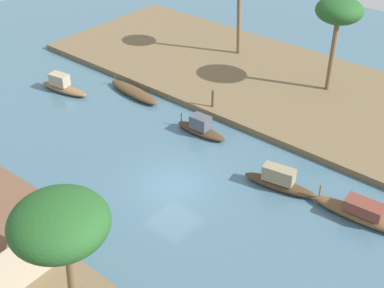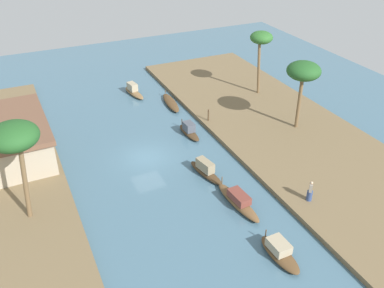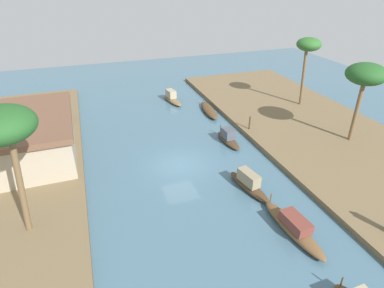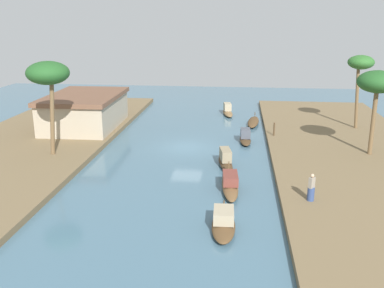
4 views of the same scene
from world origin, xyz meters
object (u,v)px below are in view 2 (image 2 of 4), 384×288
(sampan_with_red_awning, at_px, (189,131))
(sampan_foreground, at_px, (171,103))
(palm_tree_left_near, at_px, (304,72))
(riverside_building, at_px, (8,139))
(sampan_open_hull, at_px, (279,252))
(mooring_post, at_px, (208,115))
(palm_tree_right_tall, at_px, (14,138))
(sampan_midstream, at_px, (238,201))
(sampan_upstream_small, at_px, (206,170))
(palm_tree_left_far, at_px, (261,40))
(person_on_near_bank, at_px, (310,193))
(sampan_downstream_large, at_px, (134,91))

(sampan_with_red_awning, relative_size, sampan_foreground, 0.73)
(sampan_with_red_awning, distance_m, palm_tree_left_near, 11.27)
(riverside_building, bearing_deg, sampan_foreground, -76.32)
(sampan_open_hull, height_order, mooring_post, mooring_post)
(sampan_open_hull, bearing_deg, mooring_post, -14.05)
(riverside_building, bearing_deg, mooring_post, -95.27)
(sampan_open_hull, height_order, palm_tree_right_tall, palm_tree_right_tall)
(sampan_open_hull, relative_size, sampan_foreground, 0.74)
(sampan_open_hull, distance_m, palm_tree_left_near, 17.22)
(sampan_midstream, height_order, palm_tree_left_near, palm_tree_left_near)
(sampan_upstream_small, bearing_deg, palm_tree_left_far, -57.05)
(sampan_upstream_small, bearing_deg, person_on_near_bank, -151.83)
(sampan_with_red_awning, xyz_separation_m, person_on_near_bank, (-12.65, -3.53, 0.61))
(sampan_downstream_large, distance_m, sampan_upstream_small, 16.99)
(mooring_post, height_order, palm_tree_right_tall, palm_tree_right_tall)
(sampan_with_red_awning, xyz_separation_m, sampan_open_hull, (-15.93, 1.24, -0.02))
(palm_tree_left_near, distance_m, riverside_building, 25.26)
(mooring_post, height_order, palm_tree_left_near, palm_tree_left_near)
(sampan_with_red_awning, bearing_deg, sampan_midstream, 171.71)
(sampan_midstream, distance_m, sampan_downstream_large, 21.29)
(palm_tree_left_far, relative_size, palm_tree_right_tall, 0.96)
(palm_tree_left_near, bearing_deg, sampan_upstream_small, 105.24)
(sampan_with_red_awning, xyz_separation_m, sampan_upstream_small, (-6.37, 1.48, 0.05))
(sampan_upstream_small, xyz_separation_m, riverside_building, (8.68, 13.51, 1.49))
(sampan_downstream_large, height_order, palm_tree_left_far, palm_tree_left_far)
(palm_tree_right_tall, bearing_deg, sampan_foreground, -50.23)
(sampan_with_red_awning, relative_size, palm_tree_left_near, 0.55)
(mooring_post, bearing_deg, sampan_downstream_large, 24.37)
(sampan_downstream_large, relative_size, sampan_upstream_small, 0.99)
(sampan_downstream_large, height_order, person_on_near_bank, person_on_near_bank)
(sampan_foreground, relative_size, riverside_building, 0.50)
(palm_tree_left_far, bearing_deg, sampan_open_hull, 151.00)
(sampan_midstream, height_order, sampan_foreground, sampan_midstream)
(sampan_downstream_large, relative_size, person_on_near_bank, 2.47)
(sampan_downstream_large, xyz_separation_m, palm_tree_left_far, (-6.00, -11.99, 5.84))
(palm_tree_left_near, bearing_deg, palm_tree_right_tall, 96.53)
(sampan_midstream, height_order, sampan_downstream_large, sampan_downstream_large)
(mooring_post, bearing_deg, riverside_building, 85.89)
(sampan_with_red_awning, distance_m, sampan_downstream_large, 10.78)
(sampan_downstream_large, bearing_deg, palm_tree_right_tall, 133.93)
(sampan_foreground, relative_size, mooring_post, 4.10)
(sampan_upstream_small, bearing_deg, sampan_foreground, -20.74)
(sampan_with_red_awning, bearing_deg, palm_tree_right_tall, 110.46)
(palm_tree_right_tall, bearing_deg, sampan_open_hull, -126.82)
(person_on_near_bank, bearing_deg, sampan_midstream, -72.36)
(sampan_open_hull, relative_size, palm_tree_left_near, 0.56)
(sampan_open_hull, height_order, sampan_upstream_small, sampan_upstream_small)
(sampan_midstream, bearing_deg, sampan_with_red_awning, -9.54)
(sampan_upstream_small, bearing_deg, palm_tree_right_tall, 78.55)
(sampan_open_hull, xyz_separation_m, mooring_post, (16.99, -3.73, 0.57))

